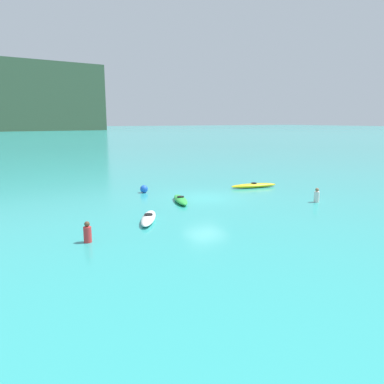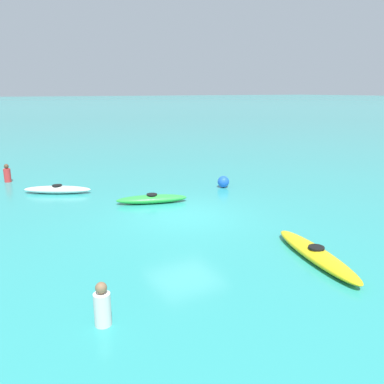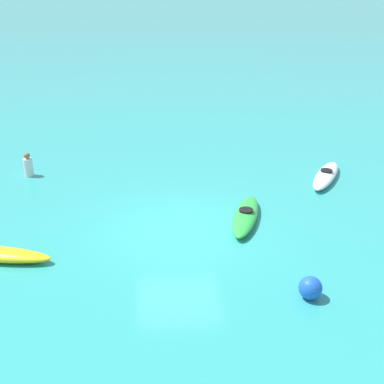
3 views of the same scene
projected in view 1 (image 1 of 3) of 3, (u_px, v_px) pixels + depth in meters
name	position (u px, v px, depth m)	size (l,w,h in m)	color
ground_plane	(205.00, 198.00, 23.45)	(600.00, 600.00, 0.00)	teal
kayak_white	(149.00, 218.00, 17.93)	(1.99, 2.82, 0.37)	white
kayak_green	(181.00, 200.00, 22.11)	(1.47, 2.84, 0.37)	green
kayak_yellow	(254.00, 185.00, 26.91)	(3.62, 1.45, 0.37)	yellow
buoy_blue	(144.00, 189.00, 25.00)	(0.53, 0.53, 0.53)	blue
person_near_shore	(317.00, 196.00, 22.09)	(0.45, 0.45, 0.88)	silver
person_by_kayaks	(87.00, 233.00, 14.79)	(0.34, 0.34, 0.88)	red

